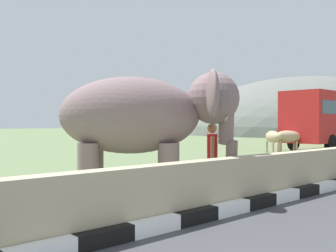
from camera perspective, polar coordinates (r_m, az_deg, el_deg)
The scene contains 8 objects.
striped_curb at distance 5.42m, azimuth -13.26°, elevation -16.19°, with size 16.20×0.20×0.24m.
barrier_parapet at distance 6.97m, azimuth 2.79°, elevation -9.21°, with size 28.00×0.36×1.00m, color tan.
elephant at distance 8.86m, azimuth -3.11°, elevation 1.33°, with size 3.91×3.73×2.80m.
person_handler at distance 9.65m, azimuth 6.31°, elevation -3.96°, with size 0.52×0.49×1.66m.
bus_red at distance 27.50m, azimuth 22.51°, elevation 1.30°, with size 9.04×2.69×3.50m.
cow_near at distance 23.30m, azimuth 16.80°, elevation -1.51°, with size 1.74×1.50×1.23m.
cow_mid at distance 22.60m, azimuth 14.79°, elevation -1.56°, with size 1.43×1.79×1.23m.
hill_east at distance 65.52m, azimuth 19.59°, elevation -1.00°, with size 43.35×34.68×17.22m.
Camera 1 is at (-2.89, -0.55, 1.68)m, focal length 42.71 mm.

